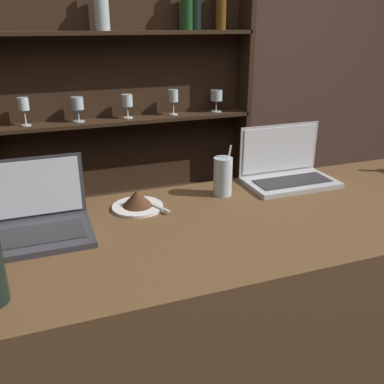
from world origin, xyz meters
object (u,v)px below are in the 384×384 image
(laptop_far, at_px, (286,170))
(water_glass, at_px, (223,176))
(laptop_near, at_px, (33,220))
(cake_plate, at_px, (137,201))

(laptop_far, height_order, water_glass, laptop_far)
(laptop_far, distance_m, water_glass, 0.29)
(laptop_near, height_order, laptop_far, laptop_far)
(laptop_far, bearing_deg, cake_plate, -175.32)
(laptop_near, xyz_separation_m, water_glass, (0.66, 0.09, 0.03))
(water_glass, bearing_deg, laptop_near, -172.21)
(laptop_far, height_order, cake_plate, laptop_far)
(cake_plate, bearing_deg, laptop_near, -167.30)
(cake_plate, height_order, water_glass, water_glass)
(water_glass, bearing_deg, cake_plate, -177.43)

